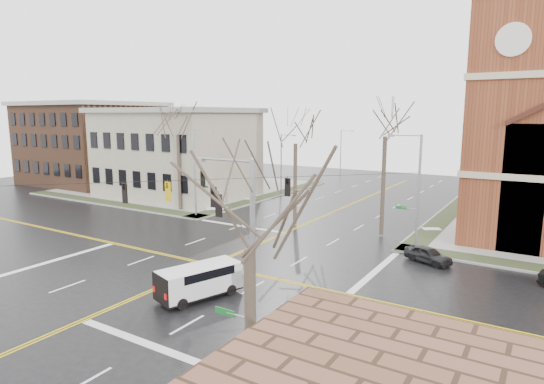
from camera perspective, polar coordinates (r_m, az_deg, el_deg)
The scene contains 18 objects.
ground at distance 33.31m, azimuth -7.64°, elevation -9.04°, with size 120.00×120.00×0.00m, color black.
sidewalks at distance 33.29m, azimuth -7.65°, elevation -8.92°, with size 80.00×80.00×0.17m.
road_markings at distance 33.31m, azimuth -7.64°, elevation -9.03°, with size 100.00×100.00×0.01m.
civic_building_a at distance 61.37m, azimuth -11.80°, elevation 4.66°, with size 18.00×14.00×11.00m, color gray.
civic_building_b at distance 77.66m, azimuth -21.59°, elevation 5.56°, with size 18.00×16.00×12.00m, color brown.
signal_pole_ne at distance 37.27m, azimuth 17.66°, elevation 0.43°, with size 2.75×0.22×9.00m.
signal_pole_nw at distance 48.01m, azimuth -9.51°, elevation 2.73°, with size 2.75×0.22×9.00m.
signal_pole_se at distance 16.55m, azimuth -2.91°, elevation -10.43°, with size 2.75×0.22×9.00m.
span_wires at distance 31.88m, azimuth -7.89°, elevation 1.58°, with size 23.02×23.02×0.03m.
traffic_signals at distance 31.49m, azimuth -8.63°, elevation 0.08°, with size 8.21×8.26×1.30m.
streetlight_north_a at distance 61.00m, azimuth 1.27°, elevation 3.85°, with size 2.30×0.20×8.00m.
streetlight_north_b at distance 78.81m, azimuth 8.72°, elevation 5.06°, with size 2.30×0.20×8.00m.
cargo_van at distance 27.50m, azimuth -8.73°, elevation -10.69°, with size 3.46×5.33×1.90m.
parked_car_a at distance 35.20m, azimuth 19.00°, elevation -7.44°, with size 1.42×3.53×1.20m, color black.
tree_nw_far at distance 51.02m, azimuth -11.76°, elevation 7.69°, with size 4.00×4.00×12.53m.
tree_nw_near at distance 43.30m, azimuth 2.97°, elevation 6.76°, with size 4.00×4.00×11.68m.
tree_ne at distance 40.40m, azimuth 14.05°, elevation 7.59°, with size 4.00×4.00×12.98m.
tree_se at distance 13.80m, azimuth -2.85°, elevation -5.60°, with size 4.00×4.00×9.64m.
Camera 1 is at (20.21, -24.25, 10.63)m, focal length 30.00 mm.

